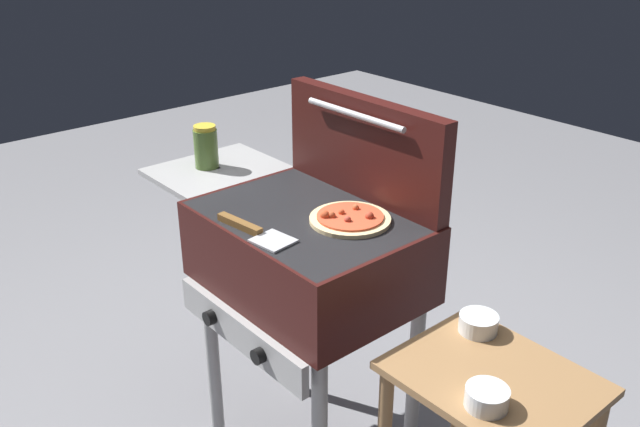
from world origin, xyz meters
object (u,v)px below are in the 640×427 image
grill (305,258)px  sauce_jar (206,147)px  pizza_pepperoni (350,218)px  spatula (253,231)px  topping_bowl_far (478,324)px  topping_bowl_near (487,398)px

grill → sauce_jar: bearing=-178.6°
pizza_pepperoni → spatula: pizza_pepperoni is taller
sauce_jar → topping_bowl_far: (1.03, 0.13, -0.22)m
grill → sauce_jar: 0.54m
pizza_pepperoni → topping_bowl_near: size_ratio=2.39×
spatula → topping_bowl_far: spatula is taller
spatula → topping_bowl_near: bearing=7.1°
grill → topping_bowl_near: grill is taller
pizza_pepperoni → topping_bowl_far: 0.45m
sauce_jar → topping_bowl_near: size_ratio=1.51×
spatula → topping_bowl_far: 0.63m
topping_bowl_near → topping_bowl_far: same height
spatula → topping_bowl_near: spatula is taller
topping_bowl_far → grill: bearing=-167.8°
grill → pizza_pepperoni: bearing=26.2°
pizza_pepperoni → sauce_jar: 0.62m
sauce_jar → spatula: 0.54m
sauce_jar → spatula: bearing=-18.9°
grill → spatula: bearing=-86.7°
sauce_jar → topping_bowl_near: 1.24m
sauce_jar → grill: bearing=1.4°
topping_bowl_near → spatula: bearing=-172.9°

